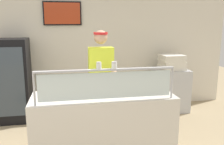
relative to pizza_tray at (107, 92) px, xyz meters
The scene contains 12 objects.
ground_plane 1.13m from the pizza_tray, 96.22° to the left, with size 12.00×12.00×0.00m, color tan.
shop_rear_unit 2.16m from the pizza_tray, 91.90° to the left, with size 6.24×0.13×2.70m.
serving_counter 0.50m from the pizza_tray, 130.39° to the right, with size 1.84×0.68×0.95m, color silver.
sneeze_guard 0.43m from the pizza_tray, 100.28° to the right, with size 1.66×0.06×0.40m.
pizza_tray is the anchor object (origin of this frame).
pizza_server 0.03m from the pizza_tray, 106.64° to the right, with size 0.07×0.28×0.01m, color #ADAFB7.
parmesan_shaker 0.57m from the pizza_tray, 113.28° to the right, with size 0.06×0.06×0.08m.
pepper_flake_shaker 0.55m from the pizza_tray, 85.23° to the right, with size 0.07×0.07×0.08m.
worker_figure 0.60m from the pizza_tray, 89.20° to the left, with size 0.41×0.50×1.76m.
drink_fridge 2.30m from the pizza_tray, 132.98° to the left, with size 0.67×0.60×1.58m.
prep_shelf 2.37m from the pizza_tray, 44.81° to the left, with size 0.70×0.55×0.90m, color #B7BABF.
pizza_box_stack 2.32m from the pizza_tray, 44.82° to the left, with size 0.49×0.47×0.31m.
Camera 1 is at (0.48, -2.69, 1.89)m, focal length 39.23 mm.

